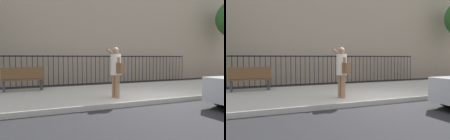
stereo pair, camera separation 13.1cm
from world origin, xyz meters
TOP-DOWN VIEW (x-y plane):
  - ground_plane at (0.00, 0.00)m, footprint 60.00×60.00m
  - sidewalk at (0.00, 2.20)m, footprint 28.00×4.40m
  - building_facade at (0.00, 8.50)m, footprint 28.00×4.00m
  - iron_fence at (0.00, 5.90)m, footprint 12.03×0.04m
  - pedestrian_on_phone at (-1.22, 0.79)m, footprint 0.49×0.68m
  - street_bench at (-3.97, 3.64)m, footprint 1.60×0.45m

SIDE VIEW (x-z plane):
  - ground_plane at x=0.00m, z-range 0.00..0.00m
  - sidewalk at x=0.00m, z-range 0.00..0.15m
  - street_bench at x=-3.97m, z-range 0.18..1.13m
  - iron_fence at x=0.00m, z-range 0.22..1.82m
  - pedestrian_on_phone at x=-1.22m, z-range 0.28..1.95m
  - building_facade at x=0.00m, z-range 0.00..10.23m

